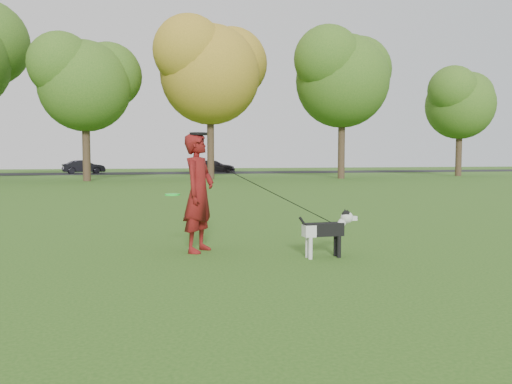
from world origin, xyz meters
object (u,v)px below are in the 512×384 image
object	(u,v)px
dog	(328,228)
car_right	(214,166)
car_mid	(84,167)
man	(199,193)

from	to	relation	value
dog	car_right	bearing A→B (deg)	82.55
dog	car_right	size ratio (longest dim) A/B	0.23
car_mid	man	bearing A→B (deg)	174.44
dog	car_right	distance (m)	40.86
car_right	man	bearing A→B (deg)	179.22
dog	car_right	world-z (taller)	car_right
car_mid	car_right	xyz separation A→B (m)	(11.88, 0.00, -0.01)
dog	car_mid	bearing A→B (deg)	99.23
man	car_right	world-z (taller)	man
man	dog	bearing A→B (deg)	-83.90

